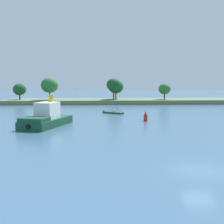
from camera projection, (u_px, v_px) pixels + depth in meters
The scene contains 5 objects.
ground_plane at pixel (199, 170), 25.55m from camera, with size 400.00×400.00×0.00m, color #3D607F.
treeline_island at pixel (122, 98), 100.92m from camera, with size 81.38×14.61×8.28m.
fishing_skiff at pixel (113, 113), 69.47m from camera, with size 4.72×4.19×0.86m.
tugboat at pixel (46, 118), 49.90m from camera, with size 7.67×12.02×5.07m.
channel_buoy_red at pixel (146, 117), 56.28m from camera, with size 0.70×0.70×1.90m.
Camera 1 is at (-8.51, -24.51, 7.38)m, focal length 49.90 mm.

